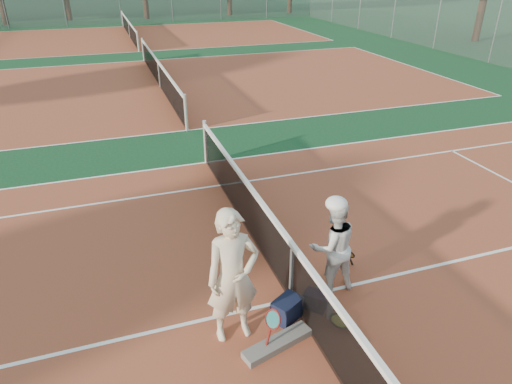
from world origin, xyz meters
TOP-DOWN VIEW (x-y plane):
  - ground at (0.00, 0.00)m, footprint 130.00×130.00m
  - court_main at (0.00, 0.00)m, footprint 23.77×10.97m
  - court_far_a at (0.00, 13.50)m, footprint 23.77×10.97m
  - court_far_b at (0.00, 27.00)m, footprint 23.77×10.97m
  - net_main at (0.00, 0.00)m, footprint 0.10×10.98m
  - net_far_a at (0.00, 13.50)m, footprint 0.10×10.98m
  - net_far_b at (0.00, 27.00)m, footprint 0.10×10.98m
  - fence_back at (0.00, 34.00)m, footprint 32.00×0.06m
  - player_a at (-1.00, -0.38)m, footprint 0.72×0.48m
  - player_b at (0.69, 0.09)m, footprint 0.74×0.58m
  - racket_red at (-0.58, -0.76)m, footprint 0.35×0.36m
  - racket_black_held at (1.11, 0.32)m, footprint 0.46×0.44m
  - racket_spare at (0.43, -0.73)m, footprint 0.53×0.65m
  - sports_bag_navy at (-0.20, -0.34)m, footprint 0.51×0.46m
  - sports_bag_purple at (0.28, -0.27)m, footprint 0.39×0.39m
  - net_cover_canvas at (-0.52, -0.80)m, footprint 1.04×0.50m
  - water_bottle at (0.38, -0.53)m, footprint 0.09×0.09m

SIDE VIEW (x-z plane):
  - ground at x=0.00m, z-range 0.00..0.00m
  - court_main at x=0.00m, z-range 0.00..0.01m
  - court_far_a at x=0.00m, z-range 0.00..0.01m
  - court_far_b at x=0.00m, z-range 0.00..0.01m
  - net_cover_canvas at x=-0.52m, z-range 0.00..0.11m
  - racket_spare at x=0.43m, z-range 0.00..0.13m
  - sports_bag_purple at x=0.28m, z-range 0.00..0.26m
  - water_bottle at x=0.38m, z-range 0.00..0.30m
  - sports_bag_navy at x=-0.20m, z-range 0.00..0.33m
  - racket_black_held at x=1.11m, z-range 0.00..0.51m
  - racket_red at x=-0.58m, z-range 0.00..0.57m
  - net_main at x=0.00m, z-range 0.00..1.02m
  - net_far_a at x=0.00m, z-range 0.00..1.02m
  - net_far_b at x=0.00m, z-range 0.00..1.02m
  - player_b at x=0.69m, z-range 0.00..1.53m
  - player_a at x=-1.00m, z-range 0.00..1.93m
  - fence_back at x=0.00m, z-range 0.00..3.00m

